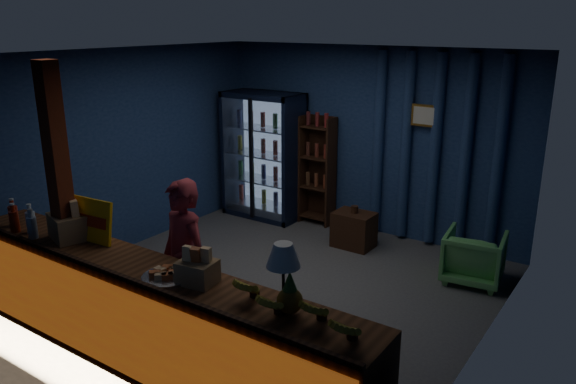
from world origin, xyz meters
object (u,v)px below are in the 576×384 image
Objects in this scene: green_chair at (474,257)px; table_lamp at (283,258)px; shopkeeper at (184,264)px; pastry_tray at (167,275)px.

green_chair is 1.36× the size of table_lamp.
shopkeeper reaches higher than green_chair.
table_lamp is (1.03, 0.14, 0.36)m from pastry_tray.
pastry_tray is (-1.50, -3.31, 0.67)m from green_chair.
pastry_tray is 1.10m from table_lamp.
pastry_tray is at bearing -42.82° from shopkeeper.
pastry_tray is at bearing 58.30° from green_chair.
table_lamp is (-0.47, -3.17, 1.03)m from green_chair.
shopkeeper is at bearing 164.79° from table_lamp.
pastry_tray is (0.34, -0.52, 0.18)m from shopkeeper.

